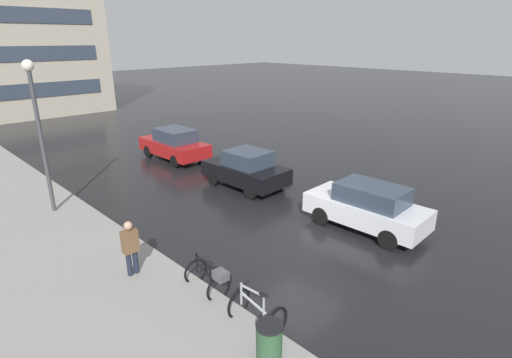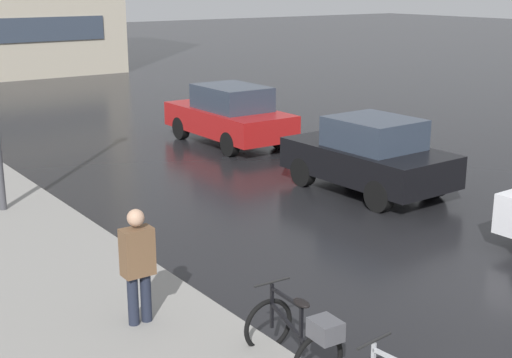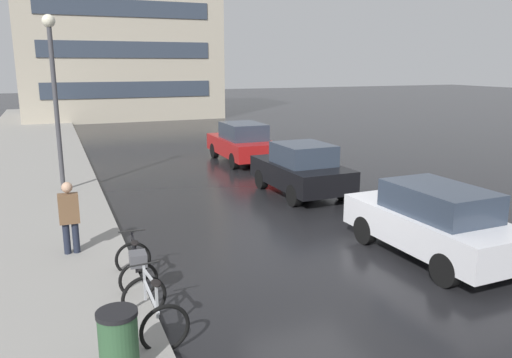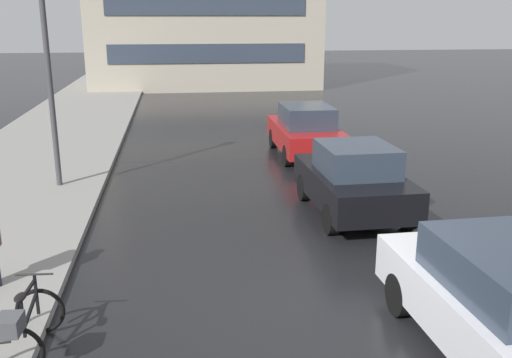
% 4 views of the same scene
% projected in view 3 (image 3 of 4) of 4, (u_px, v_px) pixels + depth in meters
% --- Properties ---
extents(ground_plane, '(140.00, 140.00, 0.00)m').
position_uv_depth(ground_plane, '(312.00, 257.00, 10.61)').
color(ground_plane, black).
extents(sidewalk_kerb, '(4.80, 60.00, 0.14)m').
position_uv_depth(sidewalk_kerb, '(22.00, 180.00, 17.39)').
color(sidewalk_kerb, gray).
rests_on(sidewalk_kerb, ground).
extents(bicycle_nearest, '(0.84, 1.21, 0.99)m').
position_uv_depth(bicycle_nearest, '(154.00, 310.00, 7.48)').
color(bicycle_nearest, black).
rests_on(bicycle_nearest, ground).
extents(bicycle_second, '(0.75, 1.35, 0.95)m').
position_uv_depth(bicycle_second, '(136.00, 265.00, 8.97)').
color(bicycle_second, black).
rests_on(bicycle_second, ground).
extents(car_white, '(1.80, 4.02, 1.58)m').
position_uv_depth(car_white, '(433.00, 221.00, 10.40)').
color(car_white, silver).
rests_on(car_white, ground).
extents(car_black, '(1.94, 3.74, 1.63)m').
position_uv_depth(car_black, '(301.00, 169.00, 15.54)').
color(car_black, black).
rests_on(car_black, ground).
extents(car_red, '(1.85, 4.17, 1.64)m').
position_uv_depth(car_red, '(242.00, 143.00, 20.74)').
color(car_red, '#AD1919').
rests_on(car_red, ground).
extents(pedestrian, '(0.40, 0.25, 1.67)m').
position_uv_depth(pedestrian, '(69.00, 217.00, 10.29)').
color(pedestrian, '#1E2333').
rests_on(pedestrian, ground).
extents(streetlamp, '(0.38, 0.38, 5.43)m').
position_uv_depth(streetlamp, '(54.00, 81.00, 14.96)').
color(streetlamp, '#424247').
rests_on(streetlamp, ground).
extents(trash_bin, '(0.52, 0.52, 0.99)m').
position_uv_depth(trash_bin, '(119.00, 347.00, 6.35)').
color(trash_bin, '#2D5133').
rests_on(trash_bin, ground).
extents(building_facade_main, '(14.05, 8.91, 12.63)m').
position_uv_depth(building_facade_main, '(117.00, 33.00, 37.70)').
color(building_facade_main, '#B2A893').
rests_on(building_facade_main, ground).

